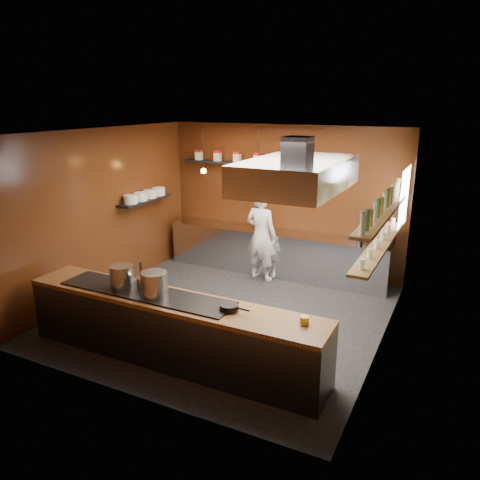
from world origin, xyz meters
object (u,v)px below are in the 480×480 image
Objects in this scene: stockpot_large at (122,276)px; chef at (261,236)px; extractor_hood at (297,174)px; stockpot_small at (154,284)px; espresso_machine at (382,235)px.

stockpot_large is 0.18× the size of chef.
extractor_hood is 5.68× the size of stockpot_small.
stockpot_small is 0.19× the size of chef.
chef is at bearing 124.03° from extractor_hood.
chef is (0.06, 3.38, -0.20)m from stockpot_small.
espresso_machine is (2.87, 3.75, 0.00)m from stockpot_large.
stockpot_small is 0.88× the size of espresso_machine.
espresso_machine is at bearing -162.34° from chef.
espresso_machine is at bearing 52.57° from stockpot_large.
extractor_hood is at bearing 39.32° from stockpot_small.
stockpot_large is at bearing 86.27° from chef.
stockpot_small is 3.39m from chef.
stockpot_large is at bearing 176.00° from stockpot_small.
stockpot_large is (-2.10, -1.20, -1.41)m from extractor_hood.
espresso_machine is (0.78, 2.56, -1.40)m from extractor_hood.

